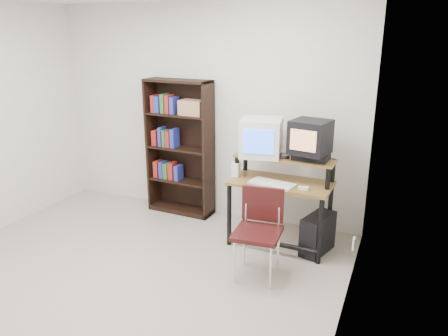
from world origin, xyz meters
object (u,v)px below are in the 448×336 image
at_px(computer_desk, 281,187).
at_px(crt_tv, 310,137).
at_px(bookshelf, 181,146).
at_px(pc_tower, 318,234).
at_px(school_chair, 259,224).
at_px(crt_monitor, 261,137).

relative_size(computer_desk, crt_tv, 2.53).
bearing_deg(bookshelf, crt_tv, -8.48).
height_order(pc_tower, school_chair, school_chair).
height_order(computer_desk, school_chair, computer_desk).
xyz_separation_m(school_chair, bookshelf, (-1.42, 1.09, 0.36)).
relative_size(crt_monitor, school_chair, 0.58).
bearing_deg(crt_monitor, school_chair, -82.01).
height_order(pc_tower, bookshelf, bookshelf).
height_order(crt_monitor, bookshelf, bookshelf).
height_order(computer_desk, crt_tv, crt_tv).
bearing_deg(crt_monitor, pc_tower, -18.91).
distance_m(computer_desk, crt_tv, 0.62).
bearing_deg(crt_tv, school_chair, -99.69).
height_order(crt_tv, bookshelf, bookshelf).
xyz_separation_m(crt_tv, school_chair, (-0.28, -0.75, -0.70)).
relative_size(crt_monitor, pc_tower, 1.10).
relative_size(computer_desk, crt_monitor, 2.19).
distance_m(computer_desk, bookshelf, 1.51).
relative_size(crt_monitor, bookshelf, 0.29).
height_order(crt_tv, pc_tower, crt_tv).
distance_m(crt_monitor, school_chair, 1.03).
bearing_deg(school_chair, computer_desk, 84.16).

